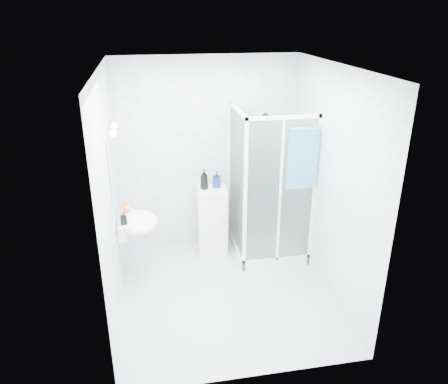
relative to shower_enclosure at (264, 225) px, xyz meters
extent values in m
cube|color=white|center=(-0.67, -0.77, 0.85)|extent=(2.40, 2.60, 2.60)
cube|color=#B7BABD|center=(-0.67, -0.77, -0.44)|extent=(2.40, 2.60, 0.01)
cube|color=white|center=(-0.67, -0.77, 2.15)|extent=(2.40, 2.60, 0.01)
cube|color=white|center=(0.08, 0.08, -0.39)|extent=(0.90, 0.90, 0.12)
cube|color=white|center=(-0.35, 0.08, 1.53)|extent=(0.04, 0.90, 0.04)
cube|color=white|center=(0.08, -0.35, 1.53)|extent=(0.90, 0.04, 0.04)
cube|color=white|center=(-0.35, -0.35, 0.55)|extent=(0.04, 0.04, 2.00)
cube|color=white|center=(-0.36, 0.08, 0.59)|extent=(0.02, 0.82, 1.84)
cube|color=white|center=(0.08, -0.36, 0.59)|extent=(0.82, 0.02, 1.84)
cube|color=white|center=(0.08, -0.35, 0.59)|extent=(0.03, 0.04, 1.84)
cylinder|color=silver|center=(0.08, 0.47, 0.90)|extent=(0.02, 0.02, 1.00)
cylinder|color=silver|center=(0.08, 0.44, 1.37)|extent=(0.09, 0.05, 0.09)
cylinder|color=silver|center=(0.13, 0.50, 0.60)|extent=(0.12, 0.04, 0.12)
cylinder|color=silver|center=(0.36, -0.39, 1.33)|extent=(0.03, 0.05, 0.03)
cube|color=white|center=(-1.81, -0.32, 0.30)|extent=(0.10, 0.40, 0.18)
ellipsoid|color=white|center=(-1.63, -0.32, 0.35)|extent=(0.46, 0.56, 0.20)
cube|color=white|center=(-1.75, -0.32, 0.40)|extent=(0.16, 0.50, 0.02)
cylinder|color=silver|center=(-1.81, -0.32, 0.48)|extent=(0.04, 0.04, 0.16)
cylinder|color=silver|center=(-1.76, -0.32, 0.55)|extent=(0.12, 0.02, 0.02)
cube|color=white|center=(-1.85, -0.32, 1.05)|extent=(0.02, 0.60, 0.70)
cylinder|color=silver|center=(-1.84, -0.48, 1.47)|extent=(0.05, 0.04, 0.04)
sphere|color=white|center=(-1.80, -0.48, 1.47)|extent=(0.08, 0.08, 0.08)
cylinder|color=silver|center=(-1.84, -0.16, 1.47)|extent=(0.05, 0.04, 0.04)
sphere|color=white|center=(-1.80, -0.16, 1.47)|extent=(0.08, 0.08, 0.08)
cylinder|color=silver|center=(-1.02, 0.50, 1.17)|extent=(0.02, 0.04, 0.02)
sphere|color=silver|center=(-1.02, 0.48, 1.17)|extent=(0.03, 0.03, 0.03)
cylinder|color=silver|center=(-0.82, 0.50, 1.17)|extent=(0.02, 0.04, 0.02)
sphere|color=silver|center=(-0.82, 0.48, 1.17)|extent=(0.03, 0.03, 0.03)
cube|color=white|center=(-0.66, 0.24, 0.02)|extent=(0.41, 0.41, 0.93)
cube|color=white|center=(-0.66, 0.06, 0.02)|extent=(0.34, 0.03, 0.79)
sphere|color=orange|center=(-0.54, 0.04, 0.06)|extent=(0.03, 0.03, 0.03)
cube|color=teal|center=(0.32, -0.40, 1.04)|extent=(0.35, 0.04, 0.72)
cylinder|color=teal|center=(0.32, -0.40, 1.40)|extent=(0.35, 0.05, 0.05)
imported|color=black|center=(-0.76, 0.25, 0.62)|extent=(0.12, 0.12, 0.27)
imported|color=navy|center=(-0.59, 0.29, 0.59)|extent=(0.12, 0.12, 0.22)
imported|color=#FD571D|center=(-1.76, -0.16, 0.49)|extent=(0.15, 0.15, 0.15)
imported|color=black|center=(-1.78, -0.46, 0.49)|extent=(0.08, 0.08, 0.15)
camera|label=1|loc=(-1.47, -5.00, 2.66)|focal=35.00mm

